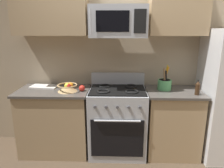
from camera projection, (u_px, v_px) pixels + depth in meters
The scene contains 12 objects.
wall_back at pixel (118, 57), 3.09m from camera, with size 8.00×0.10×2.60m, color tan.
counter_left at pixel (56, 121), 2.98m from camera, with size 0.96×0.60×0.91m.
range_oven at pixel (117, 120), 2.96m from camera, with size 0.76×0.64×1.09m.
counter_right at pixel (172, 122), 2.94m from camera, with size 0.73×0.60×0.91m.
microwave at pixel (118, 22), 2.63m from camera, with size 0.70×0.44×0.38m.
upper_cabinets_left at pixel (50, 5), 2.72m from camera, with size 0.95×0.34×0.75m.
upper_cabinets_right at pixel (178, 5), 2.68m from camera, with size 0.72×0.34×0.75m.
utensil_crock at pixel (165, 84), 2.86m from camera, with size 0.18×0.18×0.34m.
fruit_basket at pixel (68, 87), 2.79m from camera, with size 0.26×0.26×0.11m.
apple_loose at pixel (82, 88), 2.79m from camera, with size 0.08×0.08×0.08m, color red.
cutting_board at pixel (44, 86), 2.99m from camera, with size 0.38×0.20×0.02m, color silver.
bottle_soy at pixel (198, 88), 2.63m from camera, with size 0.06×0.06×0.19m.
Camera 1 is at (0.01, -2.04, 1.74)m, focal length 34.10 mm.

